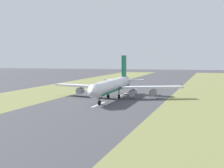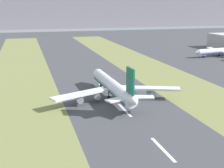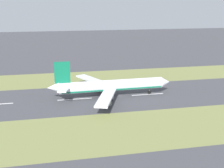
{
  "view_description": "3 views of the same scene",
  "coord_description": "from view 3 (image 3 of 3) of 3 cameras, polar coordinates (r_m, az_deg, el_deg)",
  "views": [
    {
      "loc": [
        -45.54,
        160.45,
        19.63
      ],
      "look_at": [
        -0.23,
        -4.72,
        7.0
      ],
      "focal_mm": 60.0,
      "sensor_mm": 36.0,
      "label": 1
    },
    {
      "loc": [
        -40.59,
        -149.04,
        45.26
      ],
      "look_at": [
        -0.23,
        -4.72,
        7.0
      ],
      "focal_mm": 50.0,
      "sensor_mm": 36.0,
      "label": 2
    },
    {
      "loc": [
        156.19,
        -39.35,
        49.27
      ],
      "look_at": [
        -0.23,
        -4.72,
        7.0
      ],
      "focal_mm": 50.0,
      "sensor_mm": 36.0,
      "label": 3
    }
  ],
  "objects": [
    {
      "name": "grass_median_west",
      "position": [
        210.84,
        -1.38,
        1.26
      ],
      "size": [
        40.0,
        600.0,
        0.01
      ],
      "primitive_type": "cube",
      "color": "olive",
      "rests_on": "ground"
    },
    {
      "name": "centreline_dash_mid",
      "position": [
        164.43,
        -6.81,
        -2.76
      ],
      "size": [
        1.2,
        18.0,
        0.01
      ],
      "primitive_type": "cube",
      "color": "silver",
      "rests_on": "ground"
    },
    {
      "name": "ground_plane",
      "position": [
        168.44,
        1.58,
        -2.23
      ],
      "size": [
        800.0,
        800.0,
        0.0
      ],
      "primitive_type": "plane",
      "color": "#424247"
    },
    {
      "name": "airplane_main_jet",
      "position": [
        165.52,
        -0.64,
        -0.37
      ],
      "size": [
        64.12,
        67.11,
        20.2
      ],
      "color": "silver",
      "rests_on": "ground"
    },
    {
      "name": "centreline_dash_far",
      "position": [
        172.65,
        6.51,
        -1.9
      ],
      "size": [
        1.2,
        18.0,
        0.01
      ],
      "primitive_type": "cube",
      "color": "silver",
      "rests_on": "ground"
    },
    {
      "name": "grass_median_east",
      "position": [
        127.83,
        6.52,
        -7.99
      ],
      "size": [
        40.0,
        600.0,
        0.01
      ],
      "primitive_type": "cube",
      "color": "olive",
      "rests_on": "ground"
    }
  ]
}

